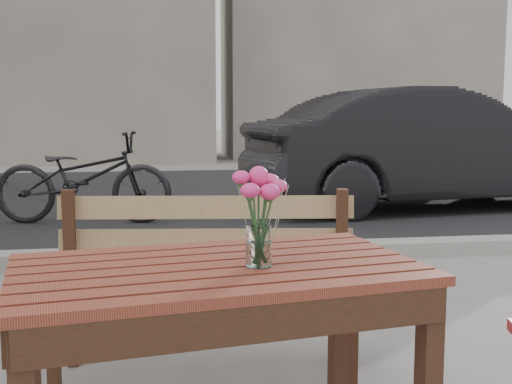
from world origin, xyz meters
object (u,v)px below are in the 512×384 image
(main_table, at_px, (217,304))
(main_vase, at_px, (259,205))
(bicycle, at_px, (83,177))
(parked_car, at_px, (427,149))

(main_table, relative_size, main_vase, 4.37)
(main_table, xyz_separation_m, main_vase, (0.12, -0.04, 0.31))
(bicycle, bearing_deg, parked_car, -75.10)
(main_vase, relative_size, parked_car, 0.07)
(parked_car, height_order, bicycle, parked_car)
(main_vase, xyz_separation_m, bicycle, (-1.08, 5.17, -0.43))
(main_table, height_order, bicycle, bicycle)
(main_vase, bearing_deg, main_table, 160.19)
(main_vase, height_order, parked_car, parked_car)
(parked_car, bearing_deg, bicycle, 89.98)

